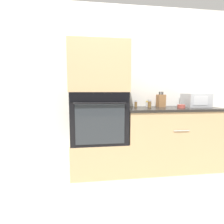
% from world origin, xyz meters
% --- Properties ---
extents(ground_plane, '(12.00, 12.00, 0.00)m').
position_xyz_m(ground_plane, '(0.00, 0.00, 0.00)').
color(ground_plane, beige).
extents(wall_back, '(8.00, 0.05, 2.50)m').
position_xyz_m(wall_back, '(0.00, 0.63, 1.25)').
color(wall_back, silver).
rests_on(wall_back, ground_plane).
extents(oven_cabinet_base, '(0.79, 0.60, 0.46)m').
position_xyz_m(oven_cabinet_base, '(-0.39, 0.30, 0.23)').
color(oven_cabinet_base, tan).
rests_on(oven_cabinet_base, ground_plane).
extents(wall_oven, '(0.76, 0.64, 0.70)m').
position_xyz_m(wall_oven, '(-0.39, 0.30, 0.81)').
color(wall_oven, black).
rests_on(wall_oven, oven_cabinet_base).
extents(oven_cabinet_upper, '(0.79, 0.60, 0.66)m').
position_xyz_m(oven_cabinet_upper, '(-0.39, 0.30, 1.49)').
color(oven_cabinet_upper, tan).
rests_on(oven_cabinet_upper, wall_oven).
extents(counter_unit, '(1.43, 0.63, 0.93)m').
position_xyz_m(counter_unit, '(0.71, 0.30, 0.47)').
color(counter_unit, tan).
rests_on(counter_unit, ground_plane).
extents(microwave, '(0.37, 0.31, 0.21)m').
position_xyz_m(microwave, '(1.16, 0.40, 1.04)').
color(microwave, '#B2B5BA').
rests_on(microwave, counter_unit).
extents(knife_block, '(0.11, 0.14, 0.24)m').
position_xyz_m(knife_block, '(0.61, 0.47, 1.03)').
color(knife_block, olive).
rests_on(knife_block, counter_unit).
extents(bowl, '(0.11, 0.11, 0.05)m').
position_xyz_m(bowl, '(0.83, 0.24, 0.96)').
color(bowl, '#B24C42').
rests_on(bowl, counter_unit).
extents(condiment_jar_near, '(0.05, 0.05, 0.09)m').
position_xyz_m(condiment_jar_near, '(0.39, 0.49, 0.98)').
color(condiment_jar_near, silver).
rests_on(condiment_jar_near, counter_unit).
extents(condiment_jar_mid, '(0.04, 0.04, 0.10)m').
position_xyz_m(condiment_jar_mid, '(0.19, 0.46, 0.98)').
color(condiment_jar_mid, brown).
rests_on(condiment_jar_mid, counter_unit).
extents(condiment_jar_far, '(0.05, 0.05, 0.12)m').
position_xyz_m(condiment_jar_far, '(0.38, 0.38, 0.99)').
color(condiment_jar_far, brown).
rests_on(condiment_jar_far, counter_unit).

